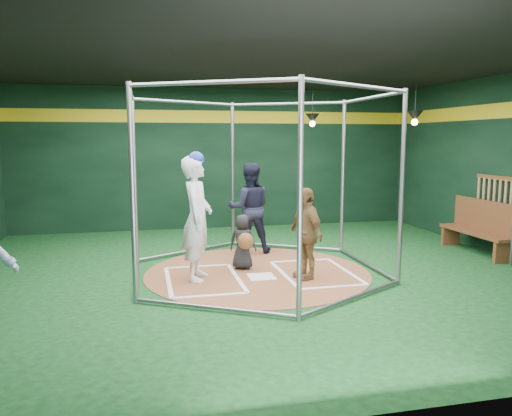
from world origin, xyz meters
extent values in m
cube|color=#0B3312|center=(0.00, 0.00, -0.01)|extent=(10.00, 9.00, 0.02)
cube|color=black|center=(0.00, 0.00, 3.50)|extent=(10.00, 9.00, 0.02)
cube|color=black|center=(0.00, 4.50, 1.75)|extent=(10.00, 0.10, 3.50)
cube|color=black|center=(0.00, -4.50, 1.75)|extent=(10.00, 0.10, 3.50)
cube|color=gold|center=(0.00, 4.47, 2.80)|extent=(10.00, 0.01, 0.30)
cylinder|color=brown|center=(0.00, 0.00, 0.01)|extent=(3.80, 3.80, 0.01)
cube|color=white|center=(0.00, -0.30, 0.02)|extent=(0.43, 0.43, 0.01)
cube|color=white|center=(-0.95, 0.60, 0.02)|extent=(1.10, 0.07, 0.01)
cube|color=white|center=(-0.95, -1.10, 0.02)|extent=(1.10, 0.07, 0.01)
cube|color=white|center=(-1.50, -0.25, 0.02)|extent=(0.07, 1.70, 0.01)
cube|color=white|center=(-0.40, -0.25, 0.02)|extent=(0.07, 1.70, 0.01)
cube|color=white|center=(0.95, 0.60, 0.02)|extent=(1.10, 0.07, 0.01)
cube|color=white|center=(0.95, -1.10, 0.02)|extent=(1.10, 0.07, 0.01)
cube|color=white|center=(0.40, -0.25, 0.02)|extent=(0.07, 1.70, 0.01)
cube|color=white|center=(1.50, -0.25, 0.02)|extent=(0.07, 1.70, 0.01)
cylinder|color=gray|center=(1.99, 1.15, 1.50)|extent=(0.07, 0.07, 3.00)
cylinder|color=gray|center=(0.00, 2.30, 1.50)|extent=(0.07, 0.07, 3.00)
cylinder|color=gray|center=(-1.99, 1.15, 1.50)|extent=(0.07, 0.07, 3.00)
cylinder|color=gray|center=(-1.99, -1.15, 1.50)|extent=(0.07, 0.07, 3.00)
cylinder|color=gray|center=(0.00, -2.30, 1.50)|extent=(0.07, 0.07, 3.00)
cylinder|color=gray|center=(1.99, -1.15, 1.50)|extent=(0.07, 0.07, 3.00)
cylinder|color=gray|center=(1.00, 1.72, 2.95)|extent=(2.02, 1.20, 0.06)
cylinder|color=gray|center=(1.00, 1.72, 0.05)|extent=(2.02, 1.20, 0.06)
cylinder|color=gray|center=(-1.00, 1.72, 2.95)|extent=(2.02, 1.20, 0.06)
cylinder|color=gray|center=(-1.00, 1.72, 0.05)|extent=(2.02, 1.20, 0.06)
cylinder|color=gray|center=(-1.99, 0.00, 2.95)|extent=(0.06, 2.30, 0.06)
cylinder|color=gray|center=(-1.99, 0.00, 0.05)|extent=(0.06, 2.30, 0.06)
cylinder|color=gray|center=(-1.00, -1.73, 2.95)|extent=(2.02, 1.20, 0.06)
cylinder|color=gray|center=(-1.00, -1.73, 0.05)|extent=(2.02, 1.20, 0.06)
cylinder|color=gray|center=(1.00, -1.73, 2.95)|extent=(2.02, 1.20, 0.06)
cylinder|color=gray|center=(1.00, -1.73, 0.05)|extent=(2.02, 1.20, 0.06)
cylinder|color=gray|center=(1.99, 0.00, 2.95)|extent=(0.06, 2.30, 0.06)
cylinder|color=gray|center=(1.99, 0.00, 0.05)|extent=(0.06, 2.30, 0.06)
cube|color=brown|center=(4.94, 0.40, 1.50)|extent=(0.05, 1.25, 0.08)
cube|color=brown|center=(4.94, 0.40, 0.60)|extent=(0.05, 1.25, 0.08)
cylinder|color=tan|center=(4.92, 0.01, 1.05)|extent=(0.06, 0.06, 0.85)
cylinder|color=tan|center=(4.92, 0.16, 1.05)|extent=(0.06, 0.06, 0.85)
cylinder|color=tan|center=(4.92, 0.32, 1.05)|extent=(0.06, 0.06, 0.85)
cylinder|color=tan|center=(4.92, 0.48, 1.05)|extent=(0.06, 0.06, 0.85)
cylinder|color=tan|center=(4.92, 0.64, 1.05)|extent=(0.06, 0.06, 0.85)
cylinder|color=tan|center=(4.92, 0.79, 1.05)|extent=(0.06, 0.06, 0.85)
cylinder|color=tan|center=(4.92, 0.95, 1.05)|extent=(0.06, 0.06, 0.85)
cone|color=black|center=(2.20, 3.60, 2.75)|extent=(0.34, 0.34, 0.22)
sphere|color=#FFD899|center=(2.20, 3.60, 2.62)|extent=(0.14, 0.14, 0.14)
cylinder|color=black|center=(2.20, 3.60, 3.10)|extent=(0.02, 0.02, 0.70)
cone|color=black|center=(4.00, 2.00, 2.75)|extent=(0.34, 0.34, 0.22)
sphere|color=#FFD899|center=(4.00, 2.00, 2.62)|extent=(0.14, 0.14, 0.14)
cylinder|color=black|center=(4.00, 2.00, 3.10)|extent=(0.02, 0.02, 0.70)
imported|color=silver|center=(-1.03, -0.19, 1.00)|extent=(0.65, 0.82, 1.98)
sphere|color=navy|center=(-1.03, -0.19, 1.93)|extent=(0.26, 0.26, 0.26)
imported|color=#A27945|center=(0.69, -0.50, 0.75)|extent=(0.55, 0.92, 1.48)
imported|color=black|center=(-0.19, 0.29, 0.49)|extent=(0.55, 0.46, 0.96)
sphere|color=brown|center=(-0.19, 0.04, 0.55)|extent=(0.28, 0.28, 0.28)
imported|color=black|center=(0.19, 1.51, 0.90)|extent=(0.94, 0.77, 1.78)
cube|color=brown|center=(4.55, 0.47, 0.43)|extent=(0.43, 1.82, 0.06)
cube|color=brown|center=(4.72, 0.47, 0.76)|extent=(0.06, 1.82, 0.61)
cube|color=brown|center=(4.55, -0.34, 0.20)|extent=(0.41, 0.08, 0.41)
cube|color=brown|center=(4.55, 1.28, 0.20)|extent=(0.41, 0.08, 0.41)
cylinder|color=gray|center=(4.55, -0.53, 0.40)|extent=(0.05, 0.05, 0.81)
camera|label=1|loc=(-1.85, -8.02, 2.26)|focal=35.00mm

